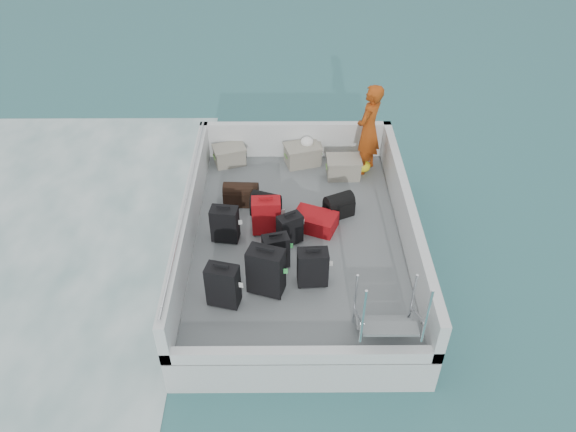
# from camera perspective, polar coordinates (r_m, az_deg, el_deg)

# --- Properties ---
(ground) EXTENTS (160.00, 160.00, 0.00)m
(ground) POSITION_cam_1_polar(r_m,az_deg,el_deg) (9.52, 0.96, -4.86)
(ground) COLOR #1A535D
(ground) RESTS_ON ground
(wake_foam) EXTENTS (10.00, 10.00, 0.00)m
(wake_foam) POSITION_cam_1_polar(r_m,az_deg,el_deg) (10.58, -26.12, -4.48)
(wake_foam) COLOR white
(wake_foam) RESTS_ON ground
(ferry_hull) EXTENTS (3.60, 5.00, 0.60)m
(ferry_hull) POSITION_cam_1_polar(r_m,az_deg,el_deg) (9.32, 0.98, -3.53)
(ferry_hull) COLOR silver
(ferry_hull) RESTS_ON ground
(deck) EXTENTS (3.30, 4.70, 0.02)m
(deck) POSITION_cam_1_polar(r_m,az_deg,el_deg) (9.11, 1.00, -2.09)
(deck) COLOR slate
(deck) RESTS_ON ferry_hull
(deck_fittings) EXTENTS (3.60, 5.00, 0.90)m
(deck_fittings) POSITION_cam_1_polar(r_m,az_deg,el_deg) (8.64, 3.37, -1.57)
(deck_fittings) COLOR silver
(deck_fittings) RESTS_ON deck
(suitcase_0) EXTENTS (0.49, 0.35, 0.69)m
(suitcase_0) POSITION_cam_1_polar(r_m,az_deg,el_deg) (7.87, -6.61, -7.08)
(suitcase_0) COLOR black
(suitcase_0) RESTS_ON deck
(suitcase_2) EXTENTS (0.46, 0.31, 0.61)m
(suitcase_2) POSITION_cam_1_polar(r_m,az_deg,el_deg) (8.90, -6.43, -0.87)
(suitcase_2) COLOR black
(suitcase_2) RESTS_ON deck
(suitcase_3) EXTENTS (0.57, 0.44, 0.77)m
(suitcase_3) POSITION_cam_1_polar(r_m,az_deg,el_deg) (7.96, -2.26, -5.66)
(suitcase_3) COLOR black
(suitcase_3) RESTS_ON deck
(suitcase_4) EXTENTS (0.43, 0.32, 0.58)m
(suitcase_4) POSITION_cam_1_polar(r_m,az_deg,el_deg) (8.40, -1.24, -3.65)
(suitcase_4) COLOR black
(suitcase_4) RESTS_ON deck
(suitcase_5) EXTENTS (0.47, 0.29, 0.64)m
(suitcase_5) POSITION_cam_1_polar(r_m,az_deg,el_deg) (9.00, -2.22, -0.00)
(suitcase_5) COLOR #A30C17
(suitcase_5) RESTS_ON deck
(suitcase_6) EXTENTS (0.45, 0.28, 0.61)m
(suitcase_6) POSITION_cam_1_polar(r_m,az_deg,el_deg) (8.13, 2.52, -5.28)
(suitcase_6) COLOR black
(suitcase_6) RESTS_ON deck
(suitcase_7) EXTENTS (0.44, 0.37, 0.54)m
(suitcase_7) POSITION_cam_1_polar(r_m,az_deg,el_deg) (8.81, 0.19, -1.40)
(suitcase_7) COLOR black
(suitcase_7) RESTS_ON deck
(suitcase_8) EXTENTS (0.81, 0.68, 0.27)m
(suitcase_8) POSITION_cam_1_polar(r_m,az_deg,el_deg) (9.19, 2.75, -0.53)
(suitcase_8) COLOR #A30C17
(suitcase_8) RESTS_ON deck
(duffel_0) EXTENTS (0.61, 0.33, 0.32)m
(duffel_0) POSITION_cam_1_polar(r_m,az_deg,el_deg) (9.72, -4.78, 2.07)
(duffel_0) COLOR black
(duffel_0) RESTS_ON deck
(duffel_1) EXTENTS (0.55, 0.45, 0.32)m
(duffel_1) POSITION_cam_1_polar(r_m,az_deg,el_deg) (9.46, -2.26, 1.02)
(duffel_1) COLOR black
(duffel_1) RESTS_ON deck
(duffel_2) EXTENTS (0.55, 0.47, 0.32)m
(duffel_2) POSITION_cam_1_polar(r_m,az_deg,el_deg) (9.48, 5.18, 0.93)
(duffel_2) COLOR black
(duffel_2) RESTS_ON deck
(crate_0) EXTENTS (0.64, 0.53, 0.33)m
(crate_0) POSITION_cam_1_polar(r_m,az_deg,el_deg) (10.77, -5.95, 6.10)
(crate_0) COLOR gray
(crate_0) RESTS_ON deck
(crate_1) EXTENTS (0.70, 0.57, 0.37)m
(crate_1) POSITION_cam_1_polar(r_m,az_deg,el_deg) (10.70, 1.45, 6.19)
(crate_1) COLOR gray
(crate_1) RESTS_ON deck
(crate_2) EXTENTS (0.56, 0.41, 0.32)m
(crate_2) POSITION_cam_1_polar(r_m,az_deg,el_deg) (10.78, 1.91, 6.29)
(crate_2) COLOR gray
(crate_2) RESTS_ON deck
(crate_3) EXTENTS (0.60, 0.42, 0.36)m
(crate_3) POSITION_cam_1_polar(r_m,az_deg,el_deg) (10.40, 5.66, 4.87)
(crate_3) COLOR gray
(crate_3) RESTS_ON deck
(yellow_bag) EXTENTS (0.28, 0.26, 0.22)m
(yellow_bag) POSITION_cam_1_polar(r_m,az_deg,el_deg) (10.61, 7.62, 5.04)
(yellow_bag) COLOR yellow
(yellow_bag) RESTS_ON deck
(white_bag) EXTENTS (0.24, 0.24, 0.18)m
(white_bag) POSITION_cam_1_polar(r_m,az_deg,el_deg) (10.65, 1.94, 7.42)
(white_bag) COLOR white
(white_bag) RESTS_ON crate_2
(passenger) EXTENTS (0.69, 0.76, 1.72)m
(passenger) POSITION_cam_1_polar(r_m,az_deg,el_deg) (10.27, 8.19, 8.69)
(passenger) COLOR #DF5515
(passenger) RESTS_ON deck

